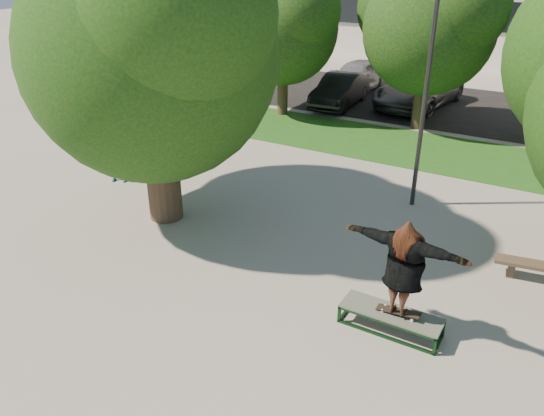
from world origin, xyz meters
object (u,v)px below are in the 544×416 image
Objects in this scene: lamppost at (426,88)px; car_silver_a at (357,76)px; bystander at (116,150)px; grind_box at (390,321)px; car_grey at (419,89)px; tree_left at (150,38)px; car_dark at (340,90)px.

car_silver_a is (-6.44, 11.50, -2.39)m from lamppost.
bystander is at bearing -89.63° from car_silver_a.
car_grey is at bearing 105.31° from grind_box.
tree_left is at bearing 167.01° from grind_box.
car_grey is at bearing 80.80° from tree_left.
grind_box is at bearing -66.86° from car_dark.
tree_left is 15.88m from car_silver_a.
car_grey is at bearing 25.62° from car_dark.
car_grey is (3.44, -1.25, -0.01)m from car_silver_a.
bystander is at bearing -104.44° from car_dark.
car_dark is (-7.29, 13.94, 0.51)m from grind_box.
grind_box is at bearing -76.60° from lamppost.
tree_left is 14.80m from car_grey.
bystander is at bearing 164.67° from grind_box.
lamppost is 3.16× the size of bystander.
tree_left is 1.68× the size of car_dark.
bystander is 11.57m from car_dark.
tree_left reaches higher than bystander.
car_dark reaches higher than grind_box.
car_grey is (-4.29, 15.68, 0.56)m from grind_box.
bystander is 0.36× the size of car_grey.
grind_box is at bearing -68.50° from car_grey.
grind_box is (1.29, -5.42, -2.96)m from lamppost.
lamppost is 6.31m from grind_box.
car_grey reaches higher than grind_box.
lamppost is 3.39× the size of grind_box.
car_grey reaches higher than car_dark.
car_dark is 0.78× the size of car_grey.
car_silver_a is 3.66m from car_grey.
car_grey is (-3.00, 10.25, -2.40)m from lamppost.
lamppost is at bearing 103.40° from grind_box.
grind_box is 18.62m from car_silver_a.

